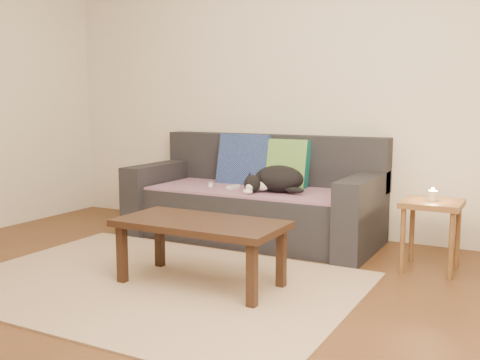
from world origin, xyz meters
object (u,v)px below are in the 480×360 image
at_px(cat, 277,179).
at_px(sofa, 255,202).
at_px(side_table, 432,213).
at_px(wii_remote_a, 211,184).
at_px(wii_remote_b, 233,187).
at_px(coffee_table, 200,229).

bearing_deg(cat, sofa, 143.83).
relative_size(sofa, side_table, 4.29).
height_order(wii_remote_a, wii_remote_b, same).
distance_m(cat, wii_remote_a, 0.64).
bearing_deg(side_table, coffee_table, -139.72).
bearing_deg(coffee_table, side_table, 40.28).
height_order(side_table, coffee_table, side_table).
xyz_separation_m(cat, wii_remote_b, (-0.39, -0.02, -0.09)).
bearing_deg(cat, coffee_table, -96.04).
xyz_separation_m(cat, coffee_table, (0.00, -1.15, -0.17)).
bearing_deg(wii_remote_a, sofa, -99.71).
distance_m(cat, wii_remote_b, 0.40).
distance_m(sofa, wii_remote_a, 0.41).
height_order(cat, side_table, cat).
bearing_deg(wii_remote_b, wii_remote_a, 87.24).
xyz_separation_m(sofa, side_table, (1.49, -0.27, 0.09)).
bearing_deg(cat, wii_remote_b, 176.44).
xyz_separation_m(sofa, cat, (0.27, -0.16, 0.23)).
distance_m(sofa, coffee_table, 1.34).
bearing_deg(coffee_table, cat, 90.08).
bearing_deg(wii_remote_a, side_table, -124.76).
bearing_deg(coffee_table, wii_remote_a, 118.39).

